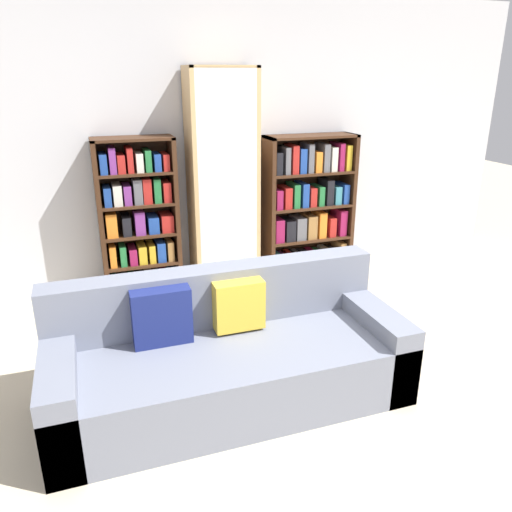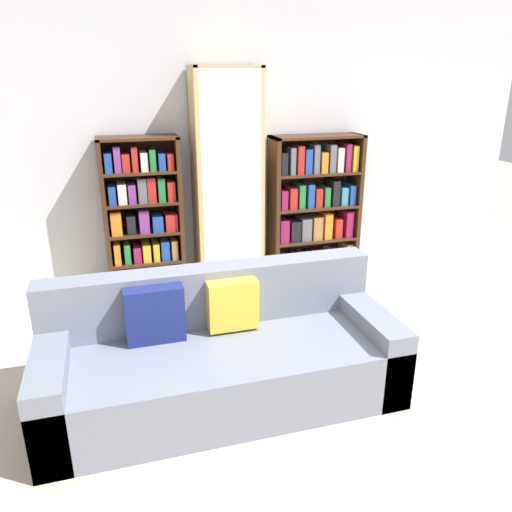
{
  "view_description": "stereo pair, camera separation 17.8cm",
  "coord_description": "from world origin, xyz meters",
  "px_view_note": "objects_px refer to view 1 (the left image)",
  "views": [
    {
      "loc": [
        -1.29,
        -2.14,
        1.98
      ],
      "look_at": [
        -0.06,
        1.41,
        0.6
      ],
      "focal_mm": 35.0,
      "sensor_mm": 36.0,
      "label": 1
    },
    {
      "loc": [
        -1.13,
        -2.19,
        1.98
      ],
      "look_at": [
        -0.06,
        1.41,
        0.6
      ],
      "focal_mm": 35.0,
      "sensor_mm": 36.0,
      "label": 2
    }
  ],
  "objects_px": {
    "bookshelf_right": "(308,208)",
    "wine_bottle": "(322,303)",
    "couch": "(228,358)",
    "display_cabinet": "(223,182)",
    "bookshelf_left": "(139,221)"
  },
  "relations": [
    {
      "from": "couch",
      "to": "bookshelf_right",
      "type": "height_order",
      "value": "bookshelf_right"
    },
    {
      "from": "display_cabinet",
      "to": "wine_bottle",
      "type": "height_order",
      "value": "display_cabinet"
    },
    {
      "from": "couch",
      "to": "bookshelf_left",
      "type": "bearing_deg",
      "value": 99.17
    },
    {
      "from": "bookshelf_left",
      "to": "bookshelf_right",
      "type": "distance_m",
      "value": 1.71
    },
    {
      "from": "wine_bottle",
      "to": "bookshelf_right",
      "type": "bearing_deg",
      "value": 71.95
    },
    {
      "from": "display_cabinet",
      "to": "wine_bottle",
      "type": "xyz_separation_m",
      "value": [
        0.55,
        -1.08,
        -0.86
      ]
    },
    {
      "from": "bookshelf_right",
      "to": "wine_bottle",
      "type": "relative_size",
      "value": 3.68
    },
    {
      "from": "couch",
      "to": "display_cabinet",
      "type": "relative_size",
      "value": 1.07
    },
    {
      "from": "display_cabinet",
      "to": "bookshelf_right",
      "type": "distance_m",
      "value": 0.97
    },
    {
      "from": "bookshelf_left",
      "to": "wine_bottle",
      "type": "distance_m",
      "value": 1.83
    },
    {
      "from": "bookshelf_right",
      "to": "couch",
      "type": "bearing_deg",
      "value": -127.05
    },
    {
      "from": "display_cabinet",
      "to": "wine_bottle",
      "type": "relative_size",
      "value": 5.32
    },
    {
      "from": "couch",
      "to": "bookshelf_right",
      "type": "bearing_deg",
      "value": 52.95
    },
    {
      "from": "couch",
      "to": "bookshelf_left",
      "type": "xyz_separation_m",
      "value": [
        -0.3,
        1.87,
        0.43
      ]
    },
    {
      "from": "couch",
      "to": "bookshelf_left",
      "type": "relative_size",
      "value": 1.5
    }
  ]
}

